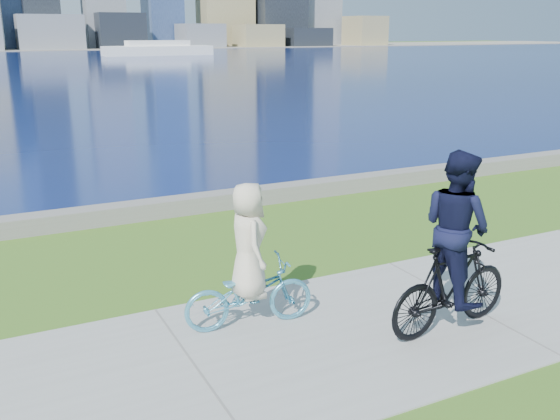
% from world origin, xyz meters
% --- Properties ---
extents(ground, '(320.00, 320.00, 0.00)m').
position_xyz_m(ground, '(0.00, 0.00, 0.00)').
color(ground, '#396219').
rests_on(ground, ground).
extents(concrete_path, '(80.00, 3.50, 0.02)m').
position_xyz_m(concrete_path, '(0.00, 0.00, 0.01)').
color(concrete_path, '#969792').
rests_on(concrete_path, ground).
extents(seawall, '(90.00, 0.50, 0.35)m').
position_xyz_m(seawall, '(0.00, 6.20, 0.17)').
color(seawall, slate).
rests_on(seawall, ground).
extents(ferry_far, '(15.87, 4.53, 2.15)m').
position_xyz_m(ferry_far, '(24.42, 87.50, 0.90)').
color(ferry_far, white).
rests_on(ferry_far, ground).
extents(cyclist_woman, '(0.82, 1.78, 1.93)m').
position_xyz_m(cyclist_woman, '(0.99, 0.73, 0.74)').
color(cyclist_woman, '#51A5C5').
rests_on(cyclist_woman, ground).
extents(cyclist_man, '(0.80, 2.01, 2.37)m').
position_xyz_m(cyclist_man, '(3.26, -0.53, 1.01)').
color(cyclist_man, black).
rests_on(cyclist_man, ground).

